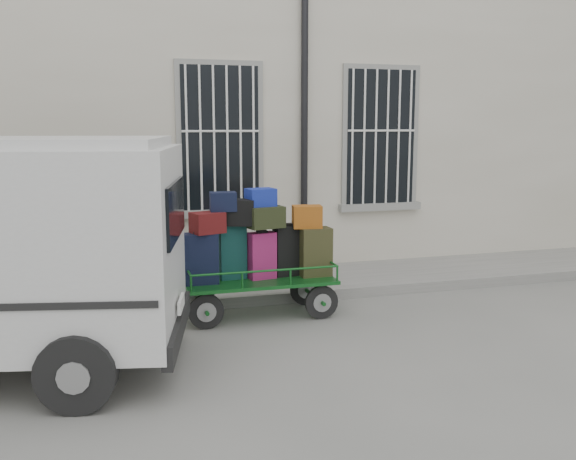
# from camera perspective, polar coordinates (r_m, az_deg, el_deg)

# --- Properties ---
(ground) EXTENTS (80.00, 80.00, 0.00)m
(ground) POSITION_cam_1_polar(r_m,az_deg,el_deg) (7.67, 1.42, -9.38)
(ground) COLOR slate
(ground) RESTS_ON ground
(building) EXTENTS (24.00, 5.15, 6.00)m
(building) POSITION_cam_1_polar(r_m,az_deg,el_deg) (12.62, -6.45, 11.77)
(building) COLOR #BEB6A2
(building) RESTS_ON ground
(sidewalk) EXTENTS (24.00, 1.70, 0.15)m
(sidewalk) POSITION_cam_1_polar(r_m,az_deg,el_deg) (9.68, -2.63, -4.92)
(sidewalk) COLOR slate
(sidewalk) RESTS_ON ground
(luggage_cart) EXTENTS (2.27, 0.88, 1.66)m
(luggage_cart) POSITION_cam_1_polar(r_m,az_deg,el_deg) (8.22, -2.75, -1.92)
(luggage_cart) COLOR black
(luggage_cart) RESTS_ON ground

